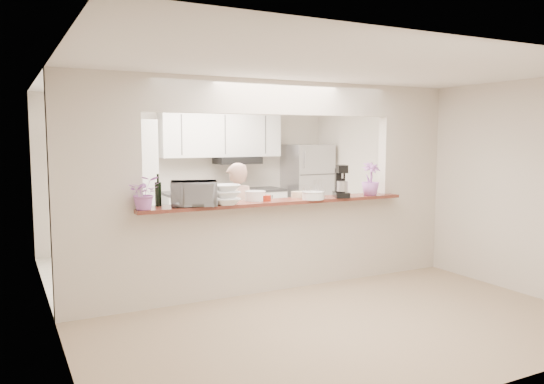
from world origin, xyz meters
TOP-DOWN VIEW (x-y plane):
  - floor at (0.00, 0.00)m, footprint 6.00×6.00m
  - tile_overlay at (0.00, 1.55)m, footprint 5.00×2.90m
  - partition at (0.00, 0.00)m, footprint 5.00×0.15m
  - bar_counter at (0.00, -0.00)m, footprint 3.40×0.38m
  - kitchen_cabinets at (-0.19, 2.72)m, footprint 3.15×0.62m
  - refrigerator at (2.05, 2.65)m, footprint 0.75×0.70m
  - flower_left at (-1.60, -0.15)m, footprint 0.37×0.34m
  - wine_bottle_a at (-1.40, 0.07)m, footprint 0.07×0.07m
  - wine_bottle_b at (-1.40, 0.07)m, footprint 0.07×0.07m
  - toaster_oven at (-1.05, -0.10)m, footprint 0.57×0.47m
  - serving_bowls at (-0.70, -0.17)m, footprint 0.33×0.33m
  - plate_stack_a at (-0.25, 0.03)m, footprint 0.25×0.25m
  - plate_stack_b at (0.42, -0.18)m, footprint 0.27×0.27m
  - red_bowl at (-0.15, -0.03)m, footprint 0.14×0.14m
  - tan_bowl at (0.35, 0.08)m, footprint 0.16×0.16m
  - utensil_caddy at (0.45, -0.15)m, footprint 0.28×0.19m
  - stand_mixer at (0.86, -0.14)m, footprint 0.27×0.32m
  - flower_right at (1.30, -0.15)m, footprint 0.28×0.28m
  - person at (-0.17, 0.80)m, footprint 0.55×0.37m

SIDE VIEW (x-z plane):
  - floor at x=0.00m, z-range 0.00..0.00m
  - tile_overlay at x=0.00m, z-range 0.00..0.01m
  - bar_counter at x=0.00m, z-range 0.03..1.12m
  - person at x=-0.17m, z-range 0.00..1.49m
  - refrigerator at x=2.05m, z-range 0.00..1.70m
  - kitchen_cabinets at x=-0.19m, z-range -0.15..2.10m
  - red_bowl at x=-0.15m, z-range 1.09..1.16m
  - tan_bowl at x=0.35m, z-range 1.09..1.16m
  - plate_stack_b at x=0.42m, z-range 1.09..1.18m
  - plate_stack_a at x=-0.25m, z-range 1.09..1.20m
  - utensil_caddy at x=0.45m, z-range 1.07..1.31m
  - serving_bowls at x=-0.70m, z-range 1.09..1.31m
  - wine_bottle_b at x=-1.40m, z-range 1.05..1.38m
  - toaster_oven at x=-1.05m, z-range 1.09..1.36m
  - wine_bottle_a at x=-1.40m, z-range 1.05..1.40m
  - flower_left at x=-1.60m, z-range 1.09..1.44m
  - stand_mixer at x=0.86m, z-range 1.07..1.47m
  - flower_right at x=1.30m, z-range 1.09..1.51m
  - partition at x=0.00m, z-range 0.23..2.73m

